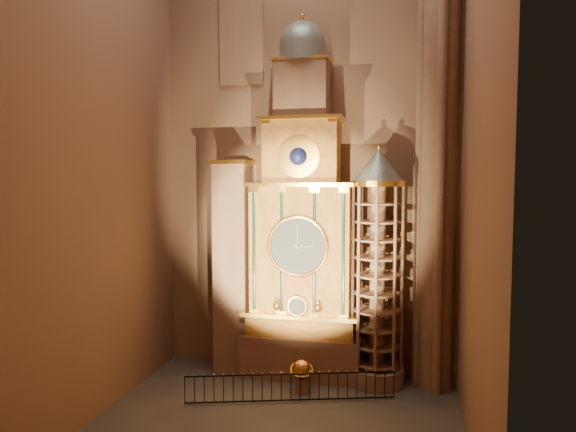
% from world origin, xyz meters
% --- Properties ---
extents(floor, '(14.00, 14.00, 0.00)m').
position_xyz_m(floor, '(0.00, 0.00, 0.00)').
color(floor, '#383330').
rests_on(floor, ground).
extents(wall_back, '(22.00, 0.00, 22.00)m').
position_xyz_m(wall_back, '(0.00, 6.00, 11.00)').
color(wall_back, '#855C48').
rests_on(wall_back, floor).
extents(wall_left, '(0.00, 22.00, 22.00)m').
position_xyz_m(wall_left, '(-7.00, 0.00, 11.00)').
color(wall_left, '#855C48').
rests_on(wall_left, floor).
extents(wall_right, '(0.00, 22.00, 22.00)m').
position_xyz_m(wall_right, '(7.00, 0.00, 11.00)').
color(wall_right, '#855C48').
rests_on(wall_right, floor).
extents(astronomical_clock, '(5.60, 2.41, 16.70)m').
position_xyz_m(astronomical_clock, '(0.00, 4.96, 6.68)').
color(astronomical_clock, '#8C634C').
rests_on(astronomical_clock, floor).
extents(portrait_tower, '(1.80, 1.60, 10.20)m').
position_xyz_m(portrait_tower, '(-3.40, 4.98, 5.15)').
color(portrait_tower, '#8C634C').
rests_on(portrait_tower, floor).
extents(stair_turret, '(2.50, 2.50, 10.80)m').
position_xyz_m(stair_turret, '(3.50, 4.70, 5.27)').
color(stair_turret, '#8C634C').
rests_on(stair_turret, floor).
extents(gothic_pier, '(2.04, 2.04, 22.00)m').
position_xyz_m(gothic_pier, '(6.10, 5.00, 11.00)').
color(gothic_pier, '#8C634C').
rests_on(gothic_pier, floor).
extents(stained_glass_window, '(2.20, 0.14, 5.20)m').
position_xyz_m(stained_glass_window, '(-3.20, 5.92, 16.50)').
color(stained_glass_window, navy).
rests_on(stained_glass_window, wall_back).
extents(celestial_globe, '(1.21, 1.17, 1.45)m').
position_xyz_m(celestial_globe, '(0.38, 2.98, 0.87)').
color(celestial_globe, '#8C634C').
rests_on(celestial_globe, floor).
extents(iron_railing, '(8.40, 2.51, 1.18)m').
position_xyz_m(iron_railing, '(0.13, 1.90, 0.64)').
color(iron_railing, black).
rests_on(iron_railing, floor).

